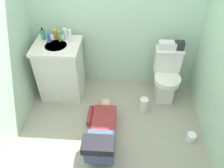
{
  "coord_description": "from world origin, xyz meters",
  "views": [
    {
      "loc": [
        0.13,
        -1.65,
        2.33
      ],
      "look_at": [
        -0.01,
        0.47,
        0.45
      ],
      "focal_mm": 36.0,
      "sensor_mm": 36.0,
      "label": 1
    }
  ],
  "objects_px": {
    "bottle_blue": "(49,37)",
    "bottle_amber": "(55,34)",
    "paper_towel_roll": "(144,105)",
    "toiletry_bag": "(179,45)",
    "bottle_clear": "(65,34)",
    "person_plumber": "(102,132)",
    "toilet_paper_roll": "(191,137)",
    "soap_dispenser": "(43,35)",
    "toilet": "(166,76)",
    "bottle_green": "(60,36)",
    "tissue_box": "(167,45)",
    "vanity_cabinet": "(61,69)",
    "faucet": "(58,35)",
    "bottle_white": "(70,36)"
  },
  "relations": [
    {
      "from": "toilet",
      "to": "toilet_paper_roll",
      "type": "distance_m",
      "value": 0.87
    },
    {
      "from": "bottle_clear",
      "to": "bottle_green",
      "type": "bearing_deg",
      "value": -143.01
    },
    {
      "from": "tissue_box",
      "to": "bottle_white",
      "type": "height_order",
      "value": "bottle_white"
    },
    {
      "from": "person_plumber",
      "to": "tissue_box",
      "type": "bearing_deg",
      "value": 50.93
    },
    {
      "from": "bottle_blue",
      "to": "faucet",
      "type": "bearing_deg",
      "value": 38.48
    },
    {
      "from": "toiletry_bag",
      "to": "bottle_clear",
      "type": "bearing_deg",
      "value": 178.48
    },
    {
      "from": "person_plumber",
      "to": "toilet_paper_roll",
      "type": "bearing_deg",
      "value": 4.88
    },
    {
      "from": "bottle_blue",
      "to": "bottle_amber",
      "type": "relative_size",
      "value": 0.94
    },
    {
      "from": "bottle_green",
      "to": "toilet_paper_roll",
      "type": "height_order",
      "value": "bottle_green"
    },
    {
      "from": "bottle_white",
      "to": "paper_towel_roll",
      "type": "xyz_separation_m",
      "value": [
        0.98,
        -0.38,
        -0.8
      ]
    },
    {
      "from": "bottle_clear",
      "to": "person_plumber",
      "type": "bearing_deg",
      "value": -60.78
    },
    {
      "from": "vanity_cabinet",
      "to": "bottle_white",
      "type": "relative_size",
      "value": 4.71
    },
    {
      "from": "person_plumber",
      "to": "soap_dispenser",
      "type": "relative_size",
      "value": 6.42
    },
    {
      "from": "bottle_clear",
      "to": "bottle_amber",
      "type": "bearing_deg",
      "value": -177.64
    },
    {
      "from": "soap_dispenser",
      "to": "toilet",
      "type": "bearing_deg",
      "value": -3.68
    },
    {
      "from": "bottle_amber",
      "to": "bottle_white",
      "type": "xyz_separation_m",
      "value": [
        0.21,
        -0.06,
        0.02
      ]
    },
    {
      "from": "bottle_green",
      "to": "toilet",
      "type": "bearing_deg",
      "value": -3.24
    },
    {
      "from": "bottle_blue",
      "to": "toilet_paper_roll",
      "type": "bearing_deg",
      "value": -23.97
    },
    {
      "from": "soap_dispenser",
      "to": "bottle_clear",
      "type": "height_order",
      "value": "soap_dispenser"
    },
    {
      "from": "toilet",
      "to": "vanity_cabinet",
      "type": "xyz_separation_m",
      "value": [
        -1.46,
        -0.01,
        0.05
      ]
    },
    {
      "from": "bottle_blue",
      "to": "bottle_amber",
      "type": "xyz_separation_m",
      "value": [
        0.07,
        0.08,
        0.0
      ]
    },
    {
      "from": "tissue_box",
      "to": "bottle_green",
      "type": "bearing_deg",
      "value": -179.6
    },
    {
      "from": "soap_dispenser",
      "to": "paper_towel_roll",
      "type": "xyz_separation_m",
      "value": [
        1.35,
        -0.43,
        -0.78
      ]
    },
    {
      "from": "toilet",
      "to": "faucet",
      "type": "bearing_deg",
      "value": 175.06
    },
    {
      "from": "vanity_cabinet",
      "to": "toiletry_bag",
      "type": "bearing_deg",
      "value": 3.82
    },
    {
      "from": "tissue_box",
      "to": "toilet_paper_roll",
      "type": "distance_m",
      "value": 1.18
    },
    {
      "from": "bottle_amber",
      "to": "bottle_green",
      "type": "height_order",
      "value": "same"
    },
    {
      "from": "bottle_amber",
      "to": "toilet_paper_roll",
      "type": "bearing_deg",
      "value": -26.9
    },
    {
      "from": "bottle_blue",
      "to": "bottle_clear",
      "type": "xyz_separation_m",
      "value": [
        0.2,
        0.08,
        0.01
      ]
    },
    {
      "from": "bottle_blue",
      "to": "soap_dispenser",
      "type": "bearing_deg",
      "value": 145.29
    },
    {
      "from": "bottle_amber",
      "to": "tissue_box",
      "type": "bearing_deg",
      "value": -1.34
    },
    {
      "from": "bottle_clear",
      "to": "bottle_white",
      "type": "height_order",
      "value": "bottle_white"
    },
    {
      "from": "tissue_box",
      "to": "vanity_cabinet",
      "type": "bearing_deg",
      "value": -175.77
    },
    {
      "from": "tissue_box",
      "to": "bottle_green",
      "type": "height_order",
      "value": "bottle_green"
    },
    {
      "from": "paper_towel_roll",
      "to": "toiletry_bag",
      "type": "bearing_deg",
      "value": 45.35
    },
    {
      "from": "bottle_amber",
      "to": "bottle_clear",
      "type": "xyz_separation_m",
      "value": [
        0.13,
        0.01,
        0.01
      ]
    },
    {
      "from": "bottle_blue",
      "to": "bottle_white",
      "type": "bearing_deg",
      "value": 2.96
    },
    {
      "from": "toilet",
      "to": "bottle_amber",
      "type": "bearing_deg",
      "value": 175.24
    },
    {
      "from": "toilet_paper_roll",
      "to": "bottle_clear",
      "type": "bearing_deg",
      "value": 151.15
    },
    {
      "from": "faucet",
      "to": "person_plumber",
      "type": "relative_size",
      "value": 0.09
    },
    {
      "from": "bottle_clear",
      "to": "bottle_blue",
      "type": "bearing_deg",
      "value": -156.92
    },
    {
      "from": "vanity_cabinet",
      "to": "bottle_amber",
      "type": "distance_m",
      "value": 0.49
    },
    {
      "from": "soap_dispenser",
      "to": "bottle_white",
      "type": "relative_size",
      "value": 0.95
    },
    {
      "from": "person_plumber",
      "to": "paper_towel_roll",
      "type": "xyz_separation_m",
      "value": [
        0.51,
        0.54,
        -0.07
      ]
    },
    {
      "from": "toilet_paper_roll",
      "to": "vanity_cabinet",
      "type": "bearing_deg",
      "value": 156.42
    },
    {
      "from": "bottle_white",
      "to": "toilet_paper_roll",
      "type": "relative_size",
      "value": 1.58
    },
    {
      "from": "bottle_white",
      "to": "vanity_cabinet",
      "type": "bearing_deg",
      "value": -157.44
    },
    {
      "from": "bottle_blue",
      "to": "bottle_clear",
      "type": "bearing_deg",
      "value": 23.08
    },
    {
      "from": "bottle_green",
      "to": "tissue_box",
      "type": "bearing_deg",
      "value": 0.4
    },
    {
      "from": "toilet",
      "to": "bottle_blue",
      "type": "distance_m",
      "value": 1.65
    }
  ]
}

